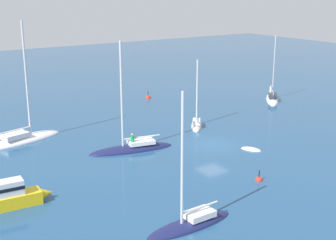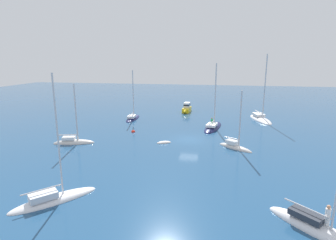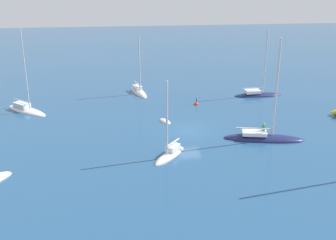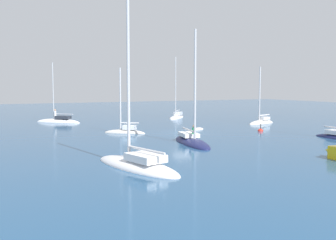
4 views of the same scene
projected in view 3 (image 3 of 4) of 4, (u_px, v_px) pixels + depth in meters
name	position (u px, v px, depth m)	size (l,w,h in m)	color
ground_plane	(188.00, 131.00, 43.41)	(160.00, 160.00, 0.00)	navy
yacht	(263.00, 138.00, 41.27)	(3.54, 8.06, 10.38)	#191E4C
dinghy	(165.00, 122.00, 45.99)	(2.07, 1.58, 0.49)	silver
ketch	(258.00, 94.00, 55.08)	(1.85, 6.34, 8.98)	#191E4C
yacht_1	(26.00, 110.00, 49.29)	(5.47, 5.87, 9.96)	white
sloop	(170.00, 154.00, 37.61)	(4.27, 3.70, 7.42)	silver
sailboat	(139.00, 92.00, 56.20)	(5.29, 2.64, 8.13)	silver
mooring_buoy	(196.00, 104.00, 51.60)	(0.59, 0.59, 1.11)	red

